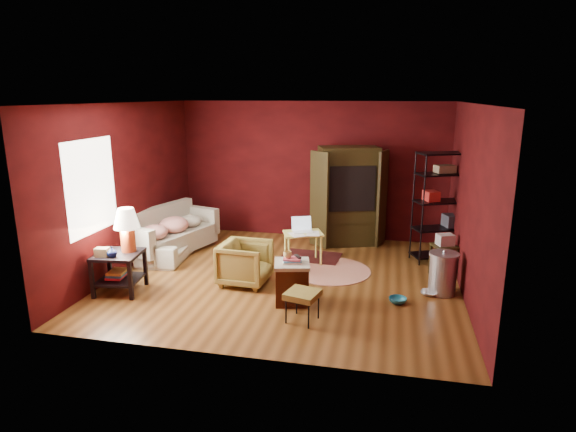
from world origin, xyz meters
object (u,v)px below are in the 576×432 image
(sofa, at_px, (172,234))
(hamper, at_px, (292,281))
(wire_shelving, at_px, (443,202))
(armchair, at_px, (245,261))
(side_table, at_px, (123,242))
(laptop_desk, at_px, (303,236))
(tv_armoire, at_px, (348,194))

(sofa, distance_m, hamper, 3.14)
(wire_shelving, bearing_deg, armchair, -173.11)
(side_table, relative_size, laptop_desk, 1.57)
(sofa, height_order, tv_armoire, tv_armoire)
(side_table, distance_m, wire_shelving, 5.42)
(laptop_desk, distance_m, wire_shelving, 2.54)
(sofa, xyz_separation_m, laptop_desk, (2.50, 0.00, 0.14))
(wire_shelving, bearing_deg, hamper, -157.00)
(tv_armoire, distance_m, wire_shelving, 1.84)
(tv_armoire, bearing_deg, side_table, -152.93)
(armchair, height_order, wire_shelving, wire_shelving)
(side_table, distance_m, laptop_desk, 3.03)
(wire_shelving, bearing_deg, side_table, -176.37)
(sofa, relative_size, wire_shelving, 0.96)
(tv_armoire, bearing_deg, wire_shelving, -38.16)
(laptop_desk, bearing_deg, wire_shelving, -6.39)
(side_table, xyz_separation_m, tv_armoire, (3.08, 3.10, 0.24))
(armchair, xyz_separation_m, tv_armoire, (1.37, 2.45, 0.64))
(sofa, distance_m, laptop_desk, 2.50)
(sofa, xyz_separation_m, wire_shelving, (4.88, 0.67, 0.71))
(laptop_desk, bearing_deg, hamper, -106.89)
(sofa, bearing_deg, tv_armoire, -72.43)
(armchair, relative_size, wire_shelving, 0.38)
(laptop_desk, bearing_deg, tv_armoire, 41.12)
(sofa, distance_m, tv_armoire, 3.47)
(armchair, relative_size, side_table, 0.59)
(armchair, distance_m, tv_armoire, 2.88)
(sofa, height_order, wire_shelving, wire_shelving)
(armchair, distance_m, wire_shelving, 3.66)
(sofa, bearing_deg, wire_shelving, -87.05)
(hamper, height_order, tv_armoire, tv_armoire)
(armchair, bearing_deg, side_table, 114.16)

